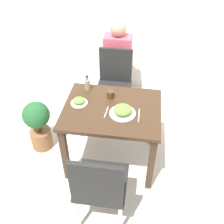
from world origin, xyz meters
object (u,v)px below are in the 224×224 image
Objects in this scene: potted_plant_left at (38,123)px; chair_far at (114,82)px; side_plate at (79,101)px; drink_cup at (111,94)px; food_plate at (123,111)px; person_figure at (117,64)px; sauce_bottle at (87,84)px; chair_near at (100,185)px.

chair_far is at bearing 41.97° from potted_plant_left.
side_plate is 2.18× the size of drink_cup.
potted_plant_left is (-0.76, -0.68, -0.17)m from chair_far.
chair_far is 1.03m from potted_plant_left.
food_plate is (0.19, -0.83, 0.24)m from chair_far.
side_plate is at bearing -102.92° from person_figure.
food_plate is at bearing -40.12° from sauce_bottle.
potted_plant_left is (-0.54, -0.20, -0.44)m from sauce_bottle.
sauce_bottle reaches higher than potted_plant_left.
chair_far is at bearing 102.76° from food_plate.
chair_far reaches higher than food_plate.
side_plate is at bearing 167.70° from food_plate.
chair_near is at bearing -87.14° from drink_cup.
drink_cup is 0.12× the size of potted_plant_left.
chair_far is 5.53× the size of side_plate.
side_plate is (-0.44, 0.10, -0.01)m from food_plate.
drink_cup reaches higher than potted_plant_left.
chair_far is 0.78× the size of person_figure.
drink_cup is 0.06× the size of person_figure.
potted_plant_left is at bearing 174.37° from side_plate.
sauce_bottle is 0.72m from potted_plant_left.
person_figure reaches higher than potted_plant_left.
side_plate is at bearing -97.39° from sauce_bottle.
food_plate is 1.42× the size of sauce_bottle.
person_figure is at bearing -87.16° from chair_near.
food_plate reaches higher than drink_cup.
person_figure reaches higher than side_plate.
chair_near reaches higher than potted_plant_left.
person_figure is at bearing 77.08° from side_plate.
food_plate is at bearing -8.74° from potted_plant_left.
sauce_bottle is at bearing 82.61° from side_plate.
food_plate is 0.21× the size of person_figure.
chair_near is at bearing -86.73° from chair_far.
potted_plant_left is at bearing -126.64° from person_figure.
person_figure is (0.24, 1.06, -0.17)m from side_plate.
chair_near is at bearing -87.16° from person_figure.
sauce_bottle is at bearing 158.50° from drink_cup.
person_figure is at bearing 90.87° from chair_far.
food_plate is 1.04m from potted_plant_left.
chair_far is 1.47× the size of potted_plant_left.
chair_near reaches higher than side_plate.
food_plate is (0.10, 0.66, 0.24)m from chair_near.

